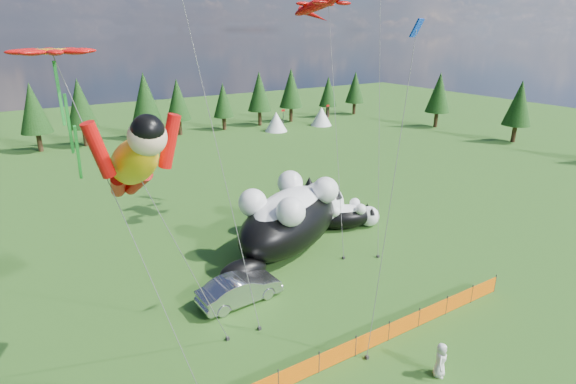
% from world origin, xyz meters
% --- Properties ---
extents(ground, '(160.00, 160.00, 0.00)m').
position_xyz_m(ground, '(0.00, 0.00, 0.00)').
color(ground, '#123509').
rests_on(ground, ground).
extents(safety_fence, '(22.06, 0.06, 1.10)m').
position_xyz_m(safety_fence, '(0.00, -3.00, 0.50)').
color(safety_fence, '#262626').
rests_on(safety_fence, ground).
extents(tree_line, '(90.00, 4.00, 8.00)m').
position_xyz_m(tree_line, '(0.00, 45.00, 4.00)').
color(tree_line, black).
rests_on(tree_line, ground).
extents(festival_tents, '(50.00, 3.20, 2.80)m').
position_xyz_m(festival_tents, '(11.00, 40.00, 1.40)').
color(festival_tents, white).
rests_on(festival_tents, ground).
extents(cat_large, '(11.91, 8.27, 4.61)m').
position_xyz_m(cat_large, '(4.54, 7.74, 2.19)').
color(cat_large, black).
rests_on(cat_large, ground).
extents(cat_small, '(5.46, 3.27, 2.04)m').
position_xyz_m(cat_small, '(9.46, 8.16, 0.97)').
color(cat_small, black).
rests_on(cat_small, ground).
extents(car, '(4.72, 1.94, 1.52)m').
position_xyz_m(car, '(-1.49, 3.60, 0.76)').
color(car, '#B0B0B5').
rests_on(car, ground).
extents(spectator_e, '(0.92, 0.86, 1.58)m').
position_xyz_m(spectator_e, '(3.25, -5.79, 0.79)').
color(spectator_e, silver).
rests_on(spectator_e, ground).
extents(superhero_kite, '(5.80, 4.79, 11.99)m').
position_xyz_m(superhero_kite, '(-6.94, -0.01, 9.52)').
color(superhero_kite, '#FDAF0D').
rests_on(superhero_kite, ground).
extents(gecko_kite, '(6.30, 10.76, 17.67)m').
position_xyz_m(gecko_kite, '(9.24, 11.42, 15.61)').
color(gecko_kite, red).
rests_on(gecko_kite, ground).
extents(flower_kite, '(4.75, 3.75, 13.53)m').
position_xyz_m(flower_kite, '(-8.77, 0.91, 13.00)').
color(flower_kite, red).
rests_on(flower_kite, ground).
extents(diamond_kite_c, '(3.90, 2.24, 14.76)m').
position_xyz_m(diamond_kite_c, '(4.46, -1.60, 13.30)').
color(diamond_kite_c, '#0C37BA').
rests_on(diamond_kite_c, ground).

